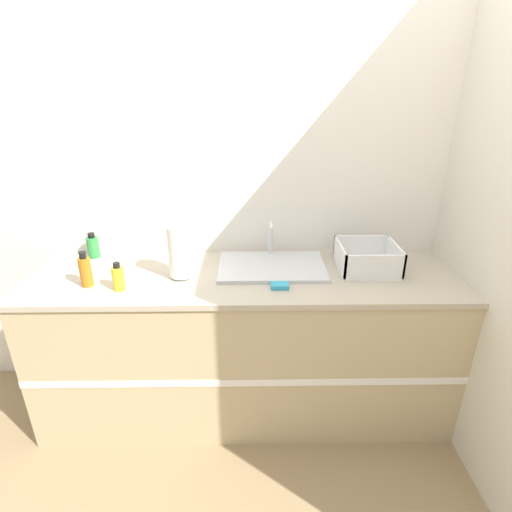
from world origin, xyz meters
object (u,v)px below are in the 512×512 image
at_px(dish_rack, 367,260).
at_px(bottle_amber, 85,271).
at_px(bottle_green, 93,247).
at_px(sink, 272,265).
at_px(bottle_yellow, 118,278).
at_px(paper_towel_roll, 180,252).

xyz_separation_m(dish_rack, bottle_amber, (-1.48, -0.17, 0.03)).
relative_size(bottle_amber, bottle_green, 1.23).
height_order(sink, bottle_amber, sink).
bearing_deg(bottle_yellow, sink, 17.30).
relative_size(paper_towel_roll, bottle_green, 1.90).
xyz_separation_m(paper_towel_roll, bottle_amber, (-0.47, -0.09, -0.06)).
bearing_deg(bottle_green, bottle_amber, -75.33).
bearing_deg(dish_rack, bottle_green, 172.98).
xyz_separation_m(sink, bottle_amber, (-0.96, -0.20, 0.07)).
bearing_deg(paper_towel_roll, dish_rack, 4.61).
bearing_deg(bottle_yellow, bottle_green, 123.54).
height_order(paper_towel_roll, dish_rack, paper_towel_roll).
xyz_separation_m(bottle_amber, bottle_green, (-0.10, 0.37, -0.02)).
xyz_separation_m(bottle_green, bottle_yellow, (0.27, -0.41, -0.00)).
height_order(dish_rack, bottle_yellow, same).
bearing_deg(sink, bottle_green, 170.87).
bearing_deg(bottle_amber, bottle_green, 104.67).
height_order(paper_towel_roll, bottle_yellow, paper_towel_roll).
xyz_separation_m(sink, paper_towel_roll, (-0.49, -0.11, 0.13)).
distance_m(bottle_amber, bottle_green, 0.38).
bearing_deg(dish_rack, bottle_yellow, -170.53).
bearing_deg(dish_rack, bottle_amber, -173.33).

